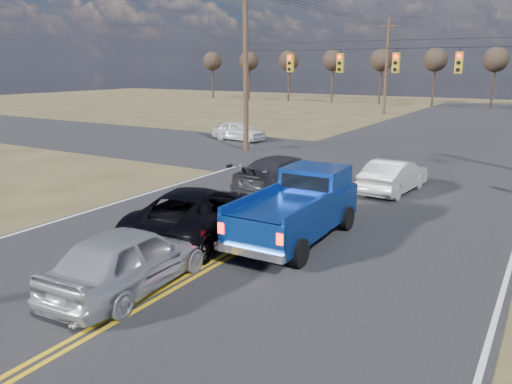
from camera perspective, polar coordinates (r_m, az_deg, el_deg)
The scene contains 12 objects.
ground at distance 12.00m, azimuth -10.98°, elevation -11.49°, with size 160.00×160.00×0.00m, color brown.
road_main at distance 20.06m, azimuth 8.43°, elevation -0.82°, with size 14.00×120.00×0.02m, color #28282B.
road_cross at distance 27.44m, azimuth 14.98°, elevation 2.91°, with size 120.00×12.00×0.02m, color #28282B.
signal_gantry at distance 26.61m, azimuth 16.62°, elevation 13.46°, with size 19.60×4.83×10.00m.
utility_poles at distance 25.99m, azimuth 15.08°, elevation 13.92°, with size 19.60×58.32×10.00m.
treeline at distance 35.66m, azimuth 19.84°, elevation 14.30°, with size 87.00×117.80×7.40m.
pickup_truck at distance 15.09m, azimuth 4.87°, elevation -1.83°, with size 2.26×5.49×2.05m.
silver_suv at distance 12.16m, azimuth -14.25°, elevation -7.32°, with size 1.84×4.58×1.56m, color #ADB1B5.
black_suv at distance 15.47m, azimuth -6.53°, elevation -2.28°, with size 2.60×5.64×1.57m, color black.
white_car_queue at distance 21.58m, azimuth 15.48°, elevation 1.79°, with size 1.48×4.25×1.40m, color silver.
dgrey_car_queue at distance 20.79m, azimuth 3.42°, elevation 2.04°, with size 2.17×5.35×1.55m, color #303035.
cross_car_west at distance 35.53m, azimuth -1.98°, elevation 7.00°, with size 4.04×1.63×1.38m, color white.
Camera 1 is at (7.41, -7.91, 5.16)m, focal length 35.00 mm.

